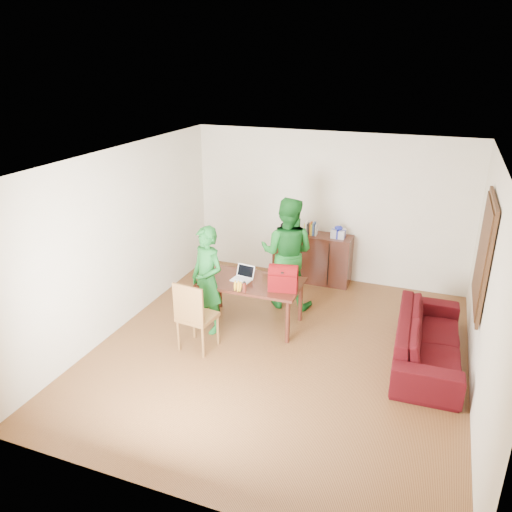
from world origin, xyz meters
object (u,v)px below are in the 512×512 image
at_px(sofa, 429,339).
at_px(person_far, 287,253).
at_px(chair, 197,329).
at_px(laptop, 241,278).
at_px(bottle, 244,287).
at_px(table, 251,287).
at_px(red_bag, 283,280).
at_px(person_near, 207,280).

bearing_deg(sofa, person_far, 66.82).
xyz_separation_m(chair, sofa, (3.07, 0.84, 0.01)).
bearing_deg(laptop, sofa, 7.17).
bearing_deg(bottle, table, 95.48).
relative_size(table, bottle, 9.70).
height_order(table, red_bag, red_bag).
relative_size(person_far, bottle, 11.63).
xyz_separation_m(chair, laptop, (0.30, 0.90, 0.45)).
bearing_deg(table, red_bag, -11.55).
relative_size(chair, laptop, 3.27).
relative_size(chair, sofa, 0.49).
height_order(person_far, laptop, person_far).
bearing_deg(sofa, red_bag, 88.48).
bearing_deg(chair, sofa, 21.94).
relative_size(laptop, red_bag, 0.77).
bearing_deg(person_far, chair, 63.96).
relative_size(table, chair, 1.47).
distance_m(chair, bottle, 0.89).
distance_m(table, chair, 1.08).
height_order(table, laptop, laptop).
bearing_deg(sofa, person_near, 93.54).
relative_size(laptop, bottle, 2.01).
bearing_deg(red_bag, person_near, -175.37).
bearing_deg(bottle, laptop, 118.74).
bearing_deg(bottle, person_near, -177.75).
bearing_deg(sofa, bottle, 94.26).
relative_size(table, laptop, 4.82).
xyz_separation_m(person_far, red_bag, (0.23, -0.91, -0.05)).
bearing_deg(red_bag, chair, -150.69).
distance_m(chair, sofa, 3.18).
relative_size(person_far, red_bag, 4.45).
height_order(chair, bottle, chair).
xyz_separation_m(table, person_near, (-0.54, -0.39, 0.19)).
xyz_separation_m(person_far, bottle, (-0.27, -1.17, -0.13)).
distance_m(chair, person_near, 0.74).
distance_m(red_bag, sofa, 2.15).
bearing_deg(table, sofa, -2.73).
bearing_deg(sofa, table, 86.17).
relative_size(table, person_near, 0.94).
xyz_separation_m(chair, person_near, (-0.09, 0.53, 0.51)).
bearing_deg(person_near, laptop, 67.09).
bearing_deg(red_bag, bottle, -162.41).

